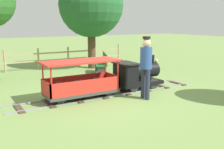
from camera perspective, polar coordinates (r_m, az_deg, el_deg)
The scene contains 8 objects.
ground_plane at distance 7.20m, azimuth -0.90°, elevation -4.40°, with size 60.00×60.00×0.00m, color #75934C.
track at distance 7.25m, azimuth -0.17°, elevation -4.16°, with size 0.77×5.70×0.04m.
locomotive at distance 7.60m, azimuth 5.34°, elevation 0.12°, with size 0.73×1.45×0.96m.
passenger_car at distance 6.75m, azimuth -6.75°, elevation -1.85°, with size 0.83×2.00×0.97m.
conductor_person at distance 6.65m, azimuth 7.50°, elevation 2.61°, with size 0.30×0.30×1.62m.
park_bench at distance 9.92m, azimuth -2.30°, elevation 2.41°, with size 1.35×0.88×0.82m.
oak_tree_near at distance 11.28m, azimuth -4.64°, elevation 15.00°, with size 2.73×2.73×4.06m.
fence_section at distance 11.57m, azimuth -12.73°, elevation 3.77°, with size 0.08×6.78×0.90m.
Camera 1 is at (6.00, -3.47, 1.96)m, focal length 41.45 mm.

